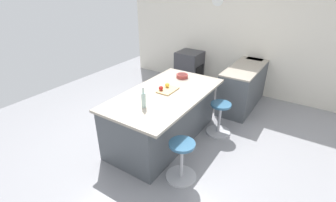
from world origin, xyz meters
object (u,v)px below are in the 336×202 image
object	(u,v)px
cutting_board	(168,90)
apple_red	(161,88)
apple_yellow	(167,85)
stool_middle	(181,162)
oven_range	(189,68)
water_bottle	(144,99)
stool_by_window	(219,119)
kitchen_island	(163,116)
fruit_bowl	(182,76)

from	to	relation	value
cutting_board	apple_red	bearing A→B (deg)	-41.57
apple_red	apple_yellow	world-z (taller)	apple_yellow
cutting_board	apple_red	distance (m)	0.12
apple_yellow	stool_middle	bearing A→B (deg)	43.07
oven_range	water_bottle	distance (m)	3.20
apple_red	apple_yellow	bearing A→B (deg)	175.20
oven_range	stool_by_window	size ratio (longest dim) A/B	1.45
stool_by_window	water_bottle	xyz separation A→B (m)	(1.25, -0.71, 0.73)
apple_red	water_bottle	distance (m)	0.59
kitchen_island	fruit_bowl	distance (m)	0.88
water_bottle	kitchen_island	bearing A→B (deg)	-174.47
stool_middle	fruit_bowl	xyz separation A→B (m)	(-1.41, -0.83, 0.65)
oven_range	cutting_board	world-z (taller)	cutting_board
kitchen_island	water_bottle	xyz separation A→B (m)	(0.57, 0.06, 0.56)
cutting_board	apple_red	xyz separation A→B (m)	(0.09, -0.08, 0.05)
fruit_bowl	stool_middle	bearing A→B (deg)	30.40
kitchen_island	stool_middle	bearing A→B (deg)	48.41
fruit_bowl	cutting_board	bearing A→B (deg)	8.33
cutting_board	apple_red	world-z (taller)	apple_red
oven_range	fruit_bowl	bearing A→B (deg)	23.99
kitchen_island	apple_red	world-z (taller)	apple_red
stool_middle	fruit_bowl	distance (m)	1.75
stool_by_window	apple_red	size ratio (longest dim) A/B	8.06
apple_red	water_bottle	bearing A→B (deg)	9.94
water_bottle	apple_yellow	bearing A→B (deg)	-173.25
cutting_board	fruit_bowl	bearing A→B (deg)	-171.67
apple_red	fruit_bowl	size ratio (longest dim) A/B	0.35
stool_by_window	stool_middle	bearing A→B (deg)	0.00
kitchen_island	cutting_board	xyz separation A→B (m)	(-0.10, 0.03, 0.45)
oven_range	stool_middle	world-z (taller)	oven_range
cutting_board	water_bottle	distance (m)	0.68
oven_range	apple_yellow	world-z (taller)	apple_yellow
cutting_board	water_bottle	xyz separation A→B (m)	(0.67, 0.03, 0.11)
oven_range	apple_yellow	distance (m)	2.46
water_bottle	oven_range	bearing A→B (deg)	-163.70
apple_red	cutting_board	bearing A→B (deg)	138.43
apple_red	fruit_bowl	xyz separation A→B (m)	(-0.72, -0.02, -0.02)
stool_middle	apple_red	bearing A→B (deg)	-130.34
apple_yellow	fruit_bowl	distance (m)	0.56
cutting_board	water_bottle	size ratio (longest dim) A/B	1.15
stool_middle	kitchen_island	bearing A→B (deg)	-131.59
water_bottle	fruit_bowl	size ratio (longest dim) A/B	1.44
oven_range	water_bottle	xyz separation A→B (m)	(3.02, 0.88, 0.58)
stool_by_window	kitchen_island	bearing A→B (deg)	-48.41
stool_by_window	apple_red	bearing A→B (deg)	-50.52
fruit_bowl	stool_by_window	bearing A→B (deg)	86.20
stool_middle	apple_yellow	xyz separation A→B (m)	(-0.85, -0.79, 0.66)
cutting_board	water_bottle	bearing A→B (deg)	2.24
stool_middle	apple_red	xyz separation A→B (m)	(-0.69, -0.81, 0.66)
stool_by_window	fruit_bowl	size ratio (longest dim) A/B	2.79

